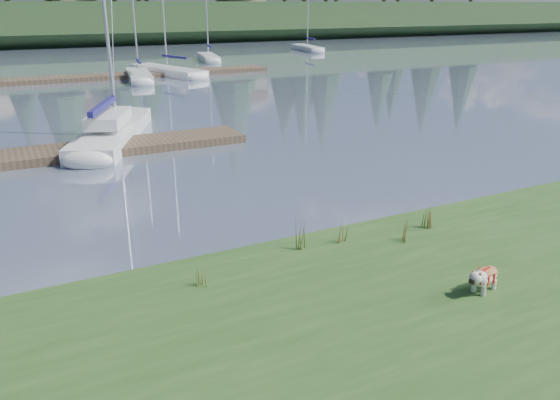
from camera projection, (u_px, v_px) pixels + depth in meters
ground at (66, 81)px, 37.95m from camera, size 200.00×200.00×0.00m
bank at (383, 373)px, 7.74m from camera, size 60.00×9.00×0.35m
ridge at (24, 24)px, 73.12m from camera, size 200.00×20.00×5.00m
bulldog at (485, 276)px, 9.52m from camera, size 0.80×0.43×0.47m
sailboat_main at (116, 126)px, 22.15m from camera, size 5.07×8.78×12.69m
dock_near at (19, 158)px, 18.61m from camera, size 16.00×2.00×0.30m
dock_far at (96, 77)px, 38.76m from camera, size 26.00×2.20×0.30m
sailboat_bg_2 at (138, 74)px, 38.87m from camera, size 2.58×7.45×11.06m
sailboat_bg_3 at (162, 70)px, 41.60m from camera, size 4.31×9.16×13.16m
sailboat_bg_4 at (208, 57)px, 51.56m from camera, size 2.76×7.05×10.32m
sailboat_bg_5 at (305, 47)px, 62.42m from camera, size 2.76×7.87×11.07m
weed_0 at (301, 237)px, 11.15m from camera, size 0.17×0.14×0.65m
weed_1 at (343, 232)px, 11.51m from camera, size 0.17×0.14×0.54m
weed_2 at (428, 217)px, 12.24m from camera, size 0.17×0.14×0.61m
weed_3 at (201, 275)px, 9.67m from camera, size 0.17×0.14×0.54m
weed_4 at (405, 231)px, 11.56m from camera, size 0.17×0.14×0.53m
weed_5 at (426, 216)px, 12.27m from camera, size 0.17×0.14×0.65m
mud_lip at (255, 258)px, 11.46m from camera, size 60.00×0.50×0.14m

